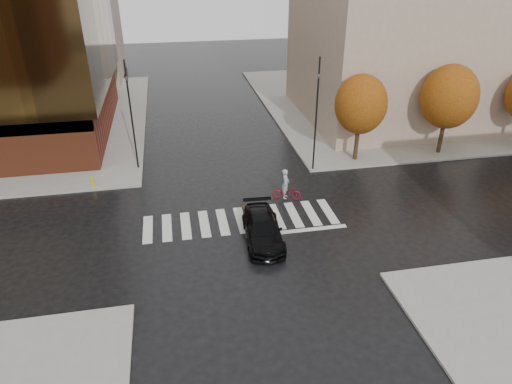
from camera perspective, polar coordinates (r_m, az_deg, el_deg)
ground at (r=27.13m, az=-1.74°, el=-4.07°), size 120.00×120.00×0.00m
sidewalk_ne at (r=52.10m, az=18.02°, el=10.87°), size 30.00×30.00×0.15m
crosswalk at (r=27.55m, az=-1.91°, el=-3.51°), size 12.00×3.00×0.01m
building_ne_tan at (r=44.96m, az=17.47°, el=20.29°), size 16.00×16.00×18.00m
tree_ne_a at (r=34.45m, az=12.97°, el=10.62°), size 3.80×3.80×6.50m
tree_ne_b at (r=37.71m, az=23.01°, el=10.89°), size 4.20×4.20×6.89m
sedan at (r=25.39m, az=0.85°, el=-4.65°), size 2.27×5.03×1.43m
cyclist at (r=29.48m, az=3.79°, el=0.35°), size 1.99×1.22×2.14m
traffic_light_nw at (r=33.25m, az=-15.43°, el=10.07°), size 0.23×0.20×7.82m
traffic_light_ne at (r=32.06m, az=7.61°, el=10.51°), size 0.23×0.25×8.08m
fire_hydrant at (r=32.82m, az=-19.79°, el=1.32°), size 0.25×0.25×0.71m
manhole at (r=28.91m, az=-1.12°, el=-1.84°), size 0.79×0.79×0.01m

